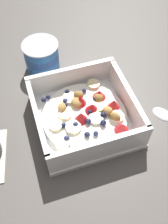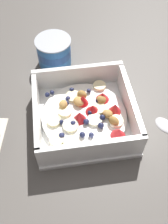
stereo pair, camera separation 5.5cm
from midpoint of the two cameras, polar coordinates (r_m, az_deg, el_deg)
ground_plane at (r=0.58m, az=4.68°, el=-2.05°), size 2.40×2.40×0.00m
fruit_bowl at (r=0.56m, az=3.05°, el=-0.69°), size 0.21×0.21×0.07m
yogurt_cup at (r=0.67m, az=-4.17°, el=12.81°), size 0.09×0.09×0.07m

